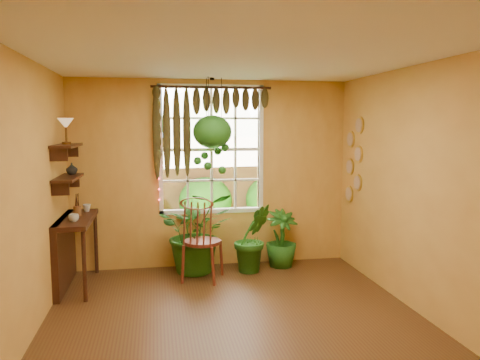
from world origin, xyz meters
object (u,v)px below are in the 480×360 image
at_px(potted_plant_mid, 253,238).
at_px(hanging_basket, 212,136).
at_px(counter_ledge, 68,245).
at_px(potted_plant_left, 197,232).
at_px(windsor_chair, 202,252).

xyz_separation_m(potted_plant_mid, hanging_basket, (-0.53, 0.20, 1.43)).
relative_size(counter_ledge, hanging_basket, 0.90).
bearing_deg(potted_plant_mid, counter_ledge, -174.98).
relative_size(counter_ledge, potted_plant_left, 1.04).
height_order(windsor_chair, potted_plant_left, windsor_chair).
height_order(potted_plant_left, hanging_basket, hanging_basket).
distance_m(windsor_chair, hanging_basket, 1.61).
bearing_deg(windsor_chair, counter_ledge, -157.83).
bearing_deg(potted_plant_mid, potted_plant_left, 171.32).
distance_m(counter_ledge, potted_plant_left, 1.69).
height_order(windsor_chair, potted_plant_mid, windsor_chair).
bearing_deg(hanging_basket, potted_plant_left, -159.60).
bearing_deg(windsor_chair, hanging_basket, 88.28).
xyz_separation_m(potted_plant_left, hanging_basket, (0.23, 0.09, 1.33)).
relative_size(windsor_chair, potted_plant_mid, 1.35).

